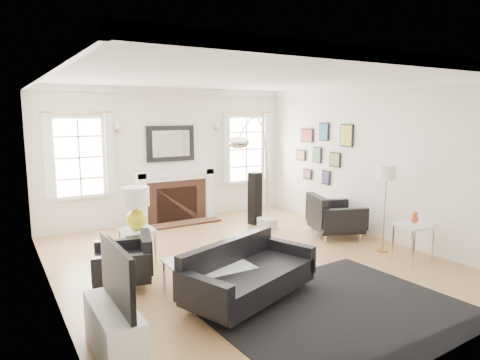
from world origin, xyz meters
TOP-DOWN VIEW (x-y plane):
  - floor at (0.00, 0.00)m, footprint 6.00×6.00m
  - back_wall at (0.00, 3.00)m, footprint 5.50×0.04m
  - front_wall at (0.00, -3.00)m, footprint 5.50×0.04m
  - left_wall at (-2.75, 0.00)m, footprint 0.04×6.00m
  - right_wall at (2.75, 0.00)m, footprint 0.04×6.00m
  - ceiling at (0.00, 0.00)m, footprint 5.50×6.00m
  - crown_molding at (0.00, 0.00)m, footprint 5.50×6.00m
  - fireplace at (0.00, 2.79)m, footprint 1.70×0.69m
  - mantel_mirror at (0.00, 2.95)m, footprint 1.05×0.07m
  - window_left at (-1.85, 2.95)m, footprint 1.24×0.15m
  - window_right at (1.85, 2.95)m, footprint 1.24×0.15m
  - gallery_wall at (2.72, 1.30)m, footprint 0.04×1.73m
  - tv_unit at (-2.44, -1.70)m, footprint 0.35×1.00m
  - area_rug at (0.04, -2.10)m, footprint 3.00×2.55m
  - sofa at (-0.73, -1.27)m, footprint 1.95×1.37m
  - armchair_left at (-1.86, -0.07)m, footprint 0.92×0.99m
  - armchair_right at (2.09, 0.25)m, footprint 1.12×1.19m
  - coffee_table at (-1.06, -0.89)m, footprint 0.92×0.92m
  - side_table_left at (-1.50, 0.63)m, footprint 0.50×0.50m
  - nesting_table at (2.20, -1.42)m, footprint 0.54×0.45m
  - gourd_lamp at (-1.50, 0.63)m, footprint 0.41×0.41m
  - orange_vase at (2.20, -1.42)m, footprint 0.11×0.11m
  - arc_floor_lamp at (0.72, 0.80)m, footprint 1.63×1.51m
  - stick_floor_lamp at (2.20, -0.85)m, footprint 0.29×0.29m
  - speaker_tower at (1.34, 1.76)m, footprint 0.25×0.25m

SIDE VIEW (x-z plane):
  - floor at x=0.00m, z-range 0.00..0.00m
  - area_rug at x=0.04m, z-range 0.00..0.01m
  - armchair_left at x=-1.86m, z-range 0.03..0.59m
  - sofa at x=-0.73m, z-range 0.03..0.61m
  - tv_unit at x=-2.44m, z-range -0.22..0.87m
  - armchair_right at x=2.09m, z-range 0.04..0.68m
  - coffee_table at x=-1.06m, z-range 0.17..0.58m
  - side_table_left at x=-1.50m, z-range 0.17..0.72m
  - nesting_table at x=2.20m, z-range 0.18..0.77m
  - speaker_tower at x=1.34m, z-range 0.00..1.08m
  - fireplace at x=0.00m, z-range -0.01..1.10m
  - orange_vase at x=2.20m, z-range 0.60..0.79m
  - gourd_lamp at x=-1.50m, z-range 0.60..1.25m
  - arc_floor_lamp at x=0.72m, z-range 0.09..2.40m
  - stick_floor_lamp at x=2.20m, z-range 0.53..1.98m
  - back_wall at x=0.00m, z-range 0.00..2.80m
  - front_wall at x=0.00m, z-range 0.00..2.80m
  - left_wall at x=-2.75m, z-range 0.00..2.80m
  - right_wall at x=2.75m, z-range 0.00..2.80m
  - window_left at x=-1.85m, z-range 0.65..2.27m
  - window_right at x=1.85m, z-range 0.65..2.27m
  - gallery_wall at x=2.72m, z-range 0.89..2.18m
  - mantel_mirror at x=0.00m, z-range 1.27..2.02m
  - crown_molding at x=0.00m, z-range 2.68..2.80m
  - ceiling at x=0.00m, z-range 2.79..2.81m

